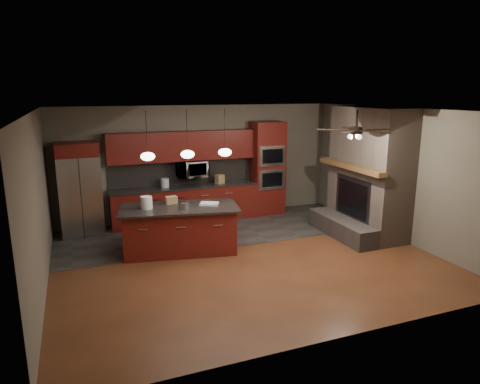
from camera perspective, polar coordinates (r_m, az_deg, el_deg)
name	(u,v)px	position (r m, az deg, el deg)	size (l,w,h in m)	color
ground	(245,258)	(8.34, 0.68, -8.74)	(7.00, 7.00, 0.00)	brown
ceiling	(246,110)	(7.73, 0.74, 10.86)	(7.00, 6.00, 0.02)	white
back_wall	(200,162)	(10.71, -5.33, 3.96)	(7.00, 0.02, 2.80)	#6E6658
right_wall	(397,174)	(9.76, 20.14, 2.28)	(0.02, 6.00, 2.80)	#6E6658
left_wall	(38,205)	(7.39, -25.34, -1.54)	(0.02, 6.00, 2.80)	#6E6658
slate_tile_patch	(216,230)	(9.92, -3.23, -5.06)	(7.00, 2.40, 0.01)	#353330
fireplace_column	(367,177)	(9.79, 16.52, 1.97)	(1.30, 2.10, 2.80)	#776355
back_cabinetry	(185,186)	(10.44, -7.39, 0.84)	(3.59, 0.64, 2.20)	maroon
oven_tower	(267,168)	(11.05, 3.65, 3.18)	(0.80, 0.63, 2.38)	maroon
microwave	(192,169)	(10.42, -6.40, 3.11)	(0.73, 0.41, 0.50)	silver
refrigerator	(80,189)	(10.00, -20.52, 0.35)	(0.88, 0.75, 2.06)	silver
kitchen_island	(180,229)	(8.57, -8.00, -4.94)	(2.45, 1.45, 0.92)	maroon
white_bucket	(146,203)	(8.41, -12.36, -1.39)	(0.22, 0.22, 0.24)	white
paint_can	(185,206)	(8.30, -7.40, -1.86)	(0.17, 0.17, 0.11)	#A4A5A9
paint_tray	(209,204)	(8.55, -4.13, -1.57)	(0.36, 0.25, 0.04)	white
cardboard_box	(171,200)	(8.72, -9.15, -1.05)	(0.23, 0.17, 0.14)	#99764F
counter_bucket	(165,183)	(10.27, -9.98, 1.19)	(0.19, 0.19, 0.22)	silver
counter_box	(220,179)	(10.56, -2.72, 1.72)	(0.20, 0.15, 0.22)	#9E8551
pendant_left	(148,156)	(8.04, -12.19, 4.68)	(0.26, 0.26, 0.92)	black
pendant_center	(188,154)	(8.20, -7.00, 5.04)	(0.26, 0.26, 0.92)	black
pendant_right	(225,152)	(8.41, -2.03, 5.34)	(0.26, 0.26, 0.92)	black
ceiling_fan	(356,130)	(7.94, 15.23, 7.99)	(1.27, 1.33, 0.41)	black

